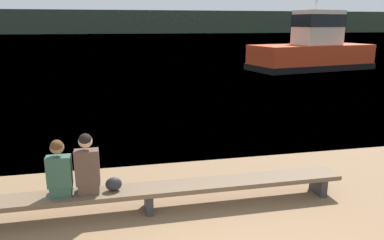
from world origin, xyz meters
TOP-DOWN VIEW (x-y plane):
  - water_surface at (0.00, 124.98)m, footprint 240.00×240.00m
  - far_shoreline at (0.00, 124.65)m, footprint 600.00×12.00m
  - bench_main at (-0.58, 2.83)m, footprint 7.00×0.52m
  - person_left at (-1.97, 2.83)m, footprint 0.38×0.36m
  - person_right at (-1.54, 2.83)m, footprint 0.38×0.36m
  - shopping_bag at (-1.14, 2.84)m, footprint 0.27×0.18m
  - tugboat_red at (12.74, 20.96)m, footprint 9.16×5.01m

SIDE VIEW (x-z plane):
  - water_surface at x=0.00m, z-range 0.00..0.00m
  - bench_main at x=-0.58m, z-range 0.14..0.56m
  - shopping_bag at x=-1.14m, z-range 0.42..0.66m
  - person_left at x=-1.97m, z-range 0.38..1.33m
  - person_right at x=-1.54m, z-range 0.38..1.41m
  - tugboat_red at x=12.74m, z-range -1.90..4.41m
  - far_shoreline at x=0.00m, z-range 0.00..7.17m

